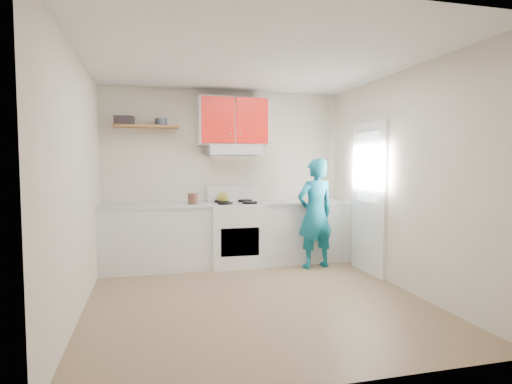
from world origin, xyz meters
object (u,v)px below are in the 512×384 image
object	(u,v)px
kettle	(223,197)
crock	(193,200)
stove	(236,234)
tin	(161,122)
person	(315,213)

from	to	relation	value
kettle	crock	xyz separation A→B (m)	(-0.46, -0.16, -0.01)
stove	crock	size ratio (longest dim) A/B	5.20
crock	kettle	bearing A→B (deg)	19.87
stove	tin	bearing A→B (deg)	169.89
kettle	person	bearing A→B (deg)	-2.13
crock	person	size ratio (longest dim) A/B	0.11
stove	tin	world-z (taller)	tin
person	kettle	bearing A→B (deg)	-34.05
crock	person	xyz separation A→B (m)	(1.70, -0.38, -0.20)
crock	person	world-z (taller)	person
stove	kettle	xyz separation A→B (m)	(-0.17, 0.11, 0.54)
person	stove	bearing A→B (deg)	-32.15
kettle	tin	bearing A→B (deg)	-163.34
tin	person	bearing A→B (deg)	-16.12
tin	kettle	xyz separation A→B (m)	(0.88, -0.07, -1.09)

